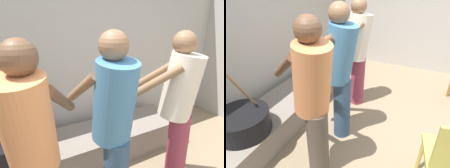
{
  "view_description": "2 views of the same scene",
  "coord_description": "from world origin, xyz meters",
  "views": [
    {
      "loc": [
        -0.61,
        -0.16,
        1.64
      ],
      "look_at": [
        0.16,
        1.27,
        1.09
      ],
      "focal_mm": 32.09,
      "sensor_mm": 36.0,
      "label": 1
    },
    {
      "loc": [
        -1.71,
        0.2,
        1.77
      ],
      "look_at": [
        0.1,
        1.04,
        0.65
      ],
      "focal_mm": 31.57,
      "sensor_mm": 36.0,
      "label": 2
    }
  ],
  "objects": [
    {
      "name": "cooking_pot_main",
      "position": [
        -0.7,
        1.73,
        0.45
      ],
      "size": [
        0.54,
        0.54,
        0.68
      ],
      "color": "black",
      "rests_on": "hearth_ledge"
    },
    {
      "name": "cook_in_orange_shirt",
      "position": [
        -0.56,
        0.96,
        0.88
      ],
      "size": [
        0.61,
        0.72,
        1.54
      ],
      "color": "#4C4238",
      "rests_on": "ground_plane"
    },
    {
      "name": "cook_in_cream_shirt",
      "position": [
        0.75,
        1.04,
        0.87
      ],
      "size": [
        0.69,
        0.66,
        1.53
      ],
      "color": "#8C3347",
      "rests_on": "ground_plane"
    },
    {
      "name": "cook_in_blue_shirt",
      "position": [
        0.03,
        0.98,
        0.89
      ],
      "size": [
        0.4,
        0.69,
        1.56
      ],
      "color": "navy",
      "rests_on": "ground_plane"
    },
    {
      "name": "hearth_ledge",
      "position": [
        -0.07,
        1.76,
        0.17
      ],
      "size": [
        2.79,
        0.6,
        0.33
      ],
      "primitive_type": "cube",
      "color": "slate",
      "rests_on": "ground_plane"
    },
    {
      "name": "block_enclosure_rear",
      "position": [
        0.0,
        2.28,
        1.08
      ],
      "size": [
        5.39,
        0.2,
        2.16
      ],
      "primitive_type": "cube",
      "color": "#ADA8A0",
      "rests_on": "ground_plane"
    }
  ]
}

